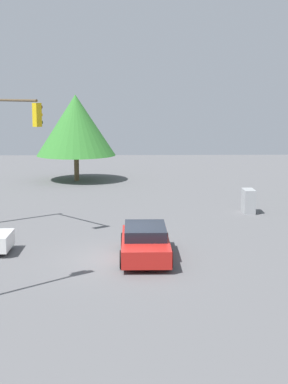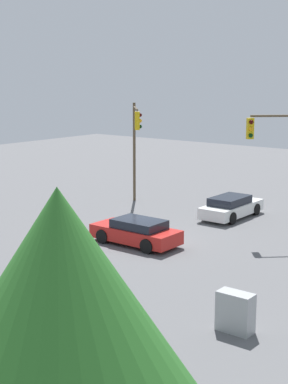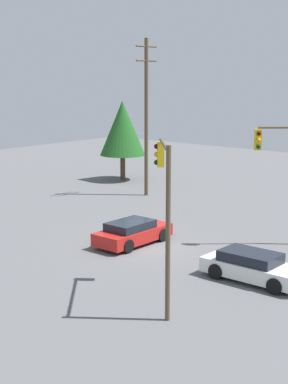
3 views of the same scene
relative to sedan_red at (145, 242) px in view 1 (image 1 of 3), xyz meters
name	(u,v)px [view 1 (image 1 of 3)]	position (x,y,z in m)	size (l,w,h in m)	color
ground_plane	(127,259)	(0.12, -0.74, -0.64)	(80.00, 80.00, 0.00)	#5B5B5E
sedan_red	(145,242)	(0.00, 0.00, 0.00)	(4.50, 1.99, 1.28)	red
traffic_signal_main	(9,137)	(-5.37, -6.39, 3.81)	(3.37, 3.14, 6.46)	brown
electrical_cabinet	(248,201)	(-8.85, 5.89, 0.03)	(1.18, 0.60, 1.33)	#9EA0A3
tree_behind	(76,125)	(-21.34, -4.70, 3.54)	(5.94, 5.94, 6.44)	brown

